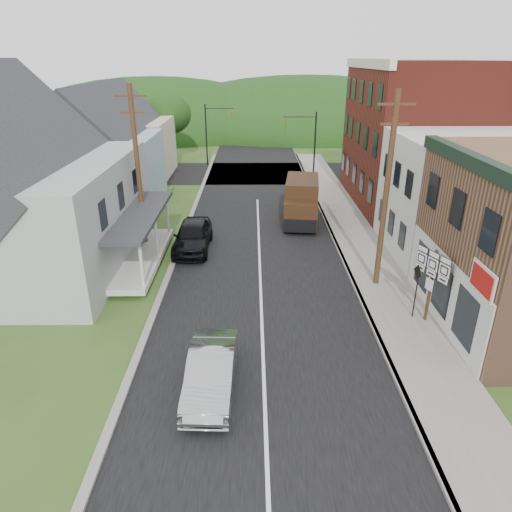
{
  "coord_description": "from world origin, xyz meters",
  "views": [
    {
      "loc": [
        -0.37,
        -16.22,
        10.18
      ],
      "look_at": [
        -0.23,
        2.05,
        2.2
      ],
      "focal_mm": 32.0,
      "sensor_mm": 36.0,
      "label": 1
    }
  ],
  "objects_px": {
    "dark_sedan": "(193,236)",
    "warning_sign": "(417,284)",
    "delivery_van": "(302,201)",
    "route_sign_cluster": "(431,276)",
    "silver_sedan": "(211,372)"
  },
  "relations": [
    {
      "from": "dark_sedan",
      "to": "warning_sign",
      "type": "bearing_deg",
      "value": -36.55
    },
    {
      "from": "delivery_van",
      "to": "route_sign_cluster",
      "type": "xyz_separation_m",
      "value": [
        3.9,
        -12.65,
        0.72
      ]
    },
    {
      "from": "dark_sedan",
      "to": "route_sign_cluster",
      "type": "xyz_separation_m",
      "value": [
        10.56,
        -8.03,
        1.34
      ]
    },
    {
      "from": "delivery_van",
      "to": "warning_sign",
      "type": "distance_m",
      "value": 12.85
    },
    {
      "from": "silver_sedan",
      "to": "warning_sign",
      "type": "bearing_deg",
      "value": 30.38
    },
    {
      "from": "dark_sedan",
      "to": "warning_sign",
      "type": "height_order",
      "value": "warning_sign"
    },
    {
      "from": "delivery_van",
      "to": "dark_sedan",
      "type": "bearing_deg",
      "value": -138.37
    },
    {
      "from": "delivery_van",
      "to": "route_sign_cluster",
      "type": "relative_size",
      "value": 1.72
    },
    {
      "from": "silver_sedan",
      "to": "delivery_van",
      "type": "xyz_separation_m",
      "value": [
        4.6,
        16.75,
        0.75
      ]
    },
    {
      "from": "dark_sedan",
      "to": "route_sign_cluster",
      "type": "distance_m",
      "value": 13.33
    },
    {
      "from": "delivery_van",
      "to": "warning_sign",
      "type": "xyz_separation_m",
      "value": [
        3.47,
        -12.37,
        0.23
      ]
    },
    {
      "from": "warning_sign",
      "to": "dark_sedan",
      "type": "bearing_deg",
      "value": 134.72
    },
    {
      "from": "delivery_van",
      "to": "warning_sign",
      "type": "bearing_deg",
      "value": -67.45
    },
    {
      "from": "delivery_van",
      "to": "warning_sign",
      "type": "relative_size",
      "value": 2.23
    },
    {
      "from": "dark_sedan",
      "to": "warning_sign",
      "type": "distance_m",
      "value": 12.78
    }
  ]
}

